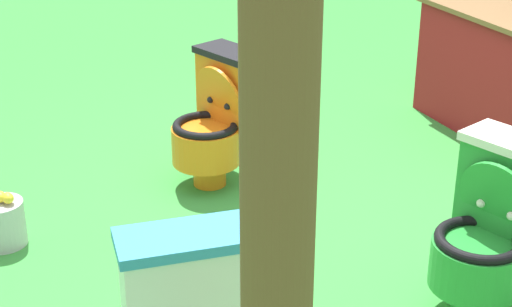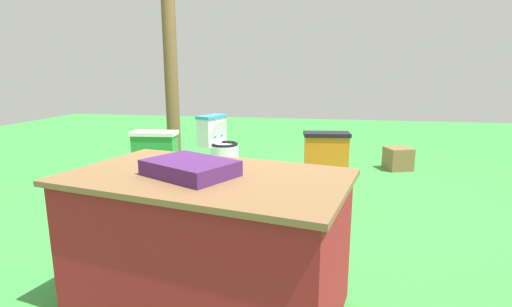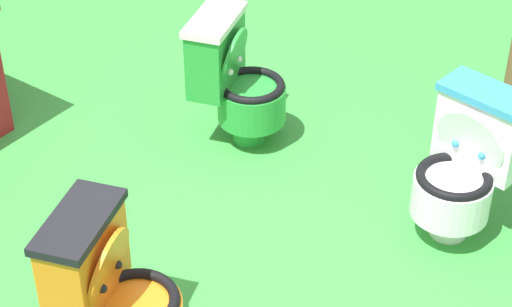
% 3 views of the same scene
% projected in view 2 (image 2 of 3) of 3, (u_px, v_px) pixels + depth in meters
% --- Properties ---
extents(ground, '(14.00, 14.00, 0.00)m').
position_uv_depth(ground, '(252.00, 199.00, 4.02)').
color(ground, green).
extents(toilet_white, '(0.60, 0.54, 0.73)m').
position_uv_depth(toilet_white, '(219.00, 142.00, 5.13)').
color(toilet_white, white).
rests_on(toilet_white, ground).
extents(toilet_green, '(0.45, 0.53, 0.73)m').
position_uv_depth(toilet_green, '(160.00, 164.00, 3.92)').
color(toilet_green, green).
rests_on(toilet_green, ground).
extents(toilet_orange, '(0.46, 0.54, 0.73)m').
position_uv_depth(toilet_orange, '(324.00, 166.00, 3.86)').
color(toilet_orange, orange).
rests_on(toilet_orange, ground).
extents(vendor_table, '(1.60, 1.14, 0.85)m').
position_uv_depth(vendor_table, '(208.00, 242.00, 2.10)').
color(vendor_table, maroon).
rests_on(vendor_table, ground).
extents(wooden_post, '(0.18, 0.18, 2.19)m').
position_uv_depth(wooden_post, '(172.00, 86.00, 5.21)').
color(wooden_post, brown).
rests_on(wooden_post, ground).
extents(small_crate, '(0.40, 0.39, 0.30)m').
position_uv_depth(small_crate, '(398.00, 159.00, 5.18)').
color(small_crate, brown).
rests_on(small_crate, ground).
extents(lemon_bucket, '(0.22, 0.22, 0.28)m').
position_uv_depth(lemon_bucket, '(326.00, 163.00, 5.08)').
color(lemon_bucket, '#B7B7BF').
rests_on(lemon_bucket, ground).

